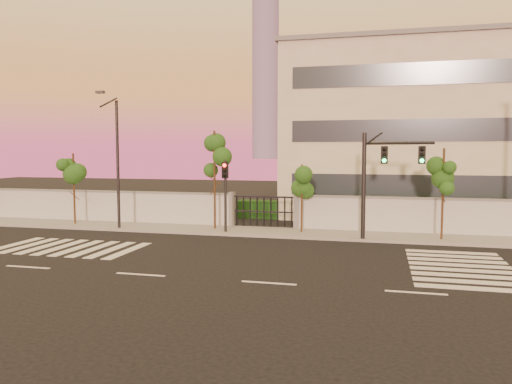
% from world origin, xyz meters
% --- Properties ---
extents(ground, '(120.00, 120.00, 0.00)m').
position_xyz_m(ground, '(0.00, 0.00, 0.00)').
color(ground, black).
rests_on(ground, ground).
extents(sidewalk, '(60.00, 3.00, 0.15)m').
position_xyz_m(sidewalk, '(0.00, 10.50, 0.07)').
color(sidewalk, gray).
rests_on(sidewalk, ground).
extents(perimeter_wall, '(60.00, 0.36, 2.20)m').
position_xyz_m(perimeter_wall, '(0.10, 12.00, 1.07)').
color(perimeter_wall, '#ABADB2').
rests_on(perimeter_wall, ground).
extents(hedge_row, '(41.00, 4.25, 1.80)m').
position_xyz_m(hedge_row, '(1.17, 14.74, 0.82)').
color(hedge_row, black).
rests_on(hedge_row, ground).
extents(institutional_building, '(24.40, 12.40, 12.25)m').
position_xyz_m(institutional_building, '(9.00, 21.99, 6.16)').
color(institutional_building, beige).
rests_on(institutional_building, ground).
extents(distant_skyscraper, '(16.00, 16.00, 118.00)m').
position_xyz_m(distant_skyscraper, '(-65.00, 280.00, 61.98)').
color(distant_skyscraper, slate).
rests_on(distant_skyscraper, ground).
extents(road_markings, '(57.00, 7.62, 0.02)m').
position_xyz_m(road_markings, '(-1.58, 3.76, 0.01)').
color(road_markings, silver).
rests_on(road_markings, ground).
extents(street_tree_b, '(1.55, 1.23, 4.56)m').
position_xyz_m(street_tree_b, '(-14.80, 10.37, 3.36)').
color(street_tree_b, '#382314').
rests_on(street_tree_b, ground).
extents(street_tree_c, '(1.53, 1.22, 5.87)m').
position_xyz_m(street_tree_c, '(-5.61, 10.60, 4.31)').
color(street_tree_c, '#382314').
rests_on(street_tree_c, ground).
extents(street_tree_d, '(1.32, 1.05, 3.95)m').
position_xyz_m(street_tree_d, '(-0.48, 10.62, 2.91)').
color(street_tree_d, '#382314').
rests_on(street_tree_d, ground).
extents(street_tree_e, '(1.44, 1.15, 4.84)m').
position_xyz_m(street_tree_e, '(6.91, 10.06, 3.56)').
color(street_tree_e, '#382314').
rests_on(street_tree_e, ground).
extents(traffic_signal_main, '(3.48, 1.31, 5.63)m').
position_xyz_m(traffic_signal_main, '(3.65, 9.19, 3.56)').
color(traffic_signal_main, black).
rests_on(traffic_signal_main, ground).
extents(traffic_signal_secondary, '(0.32, 0.33, 4.18)m').
position_xyz_m(traffic_signal_secondary, '(-4.68, 9.65, 2.65)').
color(traffic_signal_secondary, black).
rests_on(traffic_signal_secondary, ground).
extents(streetlight_west, '(0.48, 1.92, 7.99)m').
position_xyz_m(streetlight_west, '(-11.25, 9.32, 4.32)').
color(streetlight_west, black).
rests_on(streetlight_west, ground).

